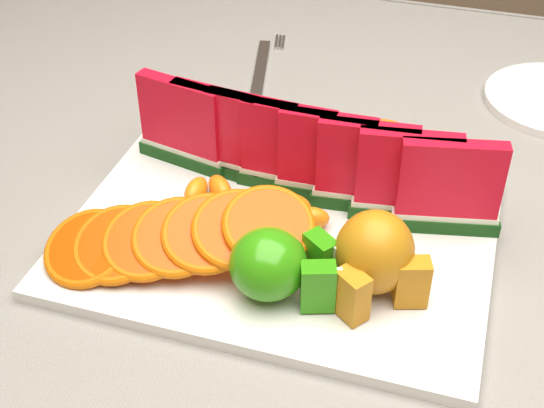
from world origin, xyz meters
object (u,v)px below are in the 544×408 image
object	(u,v)px
platter	(280,235)
fork	(262,68)
apple_cluster	(277,265)
pear_cluster	(375,256)

from	to	relation	value
platter	fork	distance (m)	0.35
apple_cluster	pear_cluster	distance (m)	0.08
pear_cluster	fork	world-z (taller)	pear_cluster
platter	pear_cluster	distance (m)	0.12
platter	apple_cluster	xyz separation A→B (m)	(0.02, -0.08, 0.04)
platter	apple_cluster	bearing A→B (deg)	-75.45
platter	fork	xyz separation A→B (m)	(-0.12, 0.33, -0.00)
platter	apple_cluster	world-z (taller)	apple_cluster
apple_cluster	pear_cluster	world-z (taller)	pear_cluster
platter	pear_cluster	world-z (taller)	pear_cluster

